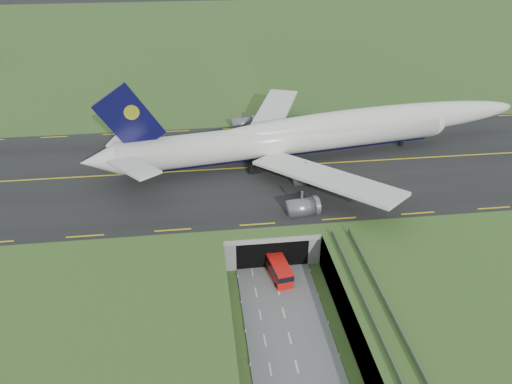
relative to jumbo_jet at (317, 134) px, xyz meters
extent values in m
plane|color=#355F26|center=(-13.45, -36.15, -11.44)|extent=(900.00, 900.00, 0.00)
cube|color=gray|center=(-13.45, -36.15, -8.44)|extent=(800.00, 800.00, 6.00)
cube|color=slate|center=(-13.45, -43.65, -11.34)|extent=(12.00, 75.00, 0.20)
cube|color=black|center=(-13.45, -3.15, -5.35)|extent=(800.00, 44.00, 0.18)
cube|color=gray|center=(-13.45, -17.15, -5.94)|extent=(16.00, 22.00, 1.00)
cube|color=gray|center=(-20.45, -17.15, -8.44)|extent=(2.00, 22.00, 6.00)
cube|color=gray|center=(-6.45, -17.15, -8.44)|extent=(2.00, 22.00, 6.00)
cube|color=black|center=(-13.45, -22.15, -8.94)|extent=(12.00, 12.00, 5.00)
cube|color=#A8A8A3|center=(-13.45, -28.20, -5.84)|extent=(17.00, 0.50, 0.80)
cube|color=#A8A8A3|center=(-2.45, -54.65, -5.64)|extent=(3.00, 53.00, 0.50)
cube|color=gray|center=(-3.85, -54.65, -4.89)|extent=(0.06, 53.00, 1.00)
cube|color=gray|center=(-1.05, -54.65, -4.89)|extent=(0.06, 53.00, 1.00)
cylinder|color=#A8A8A3|center=(-2.45, -52.15, -8.64)|extent=(0.90, 0.90, 5.60)
cylinder|color=#A8A8A3|center=(-2.45, -40.15, -8.64)|extent=(0.90, 0.90, 5.60)
cylinder|color=silver|center=(-6.65, -1.05, -0.29)|extent=(67.74, 16.86, 6.36)
sphere|color=silver|center=(26.73, 4.24, -0.29)|extent=(7.13, 7.13, 6.23)
cone|color=silver|center=(-42.96, -6.81, -0.29)|extent=(7.82, 7.06, 6.04)
ellipsoid|color=silver|center=(11.38, 1.80, 1.14)|extent=(72.71, 17.16, 6.68)
ellipsoid|color=black|center=(25.75, 4.08, 0.51)|extent=(4.83, 3.45, 2.23)
cylinder|color=black|center=(-6.65, -1.05, -2.77)|extent=(63.83, 12.69, 2.67)
cube|color=silver|center=(-7.17, 14.96, -1.28)|extent=(17.16, 30.30, 2.67)
cube|color=silver|center=(-38.24, 1.49, 1.20)|extent=(7.79, 11.80, 1.02)
cube|color=silver|center=(-2.19, -16.45, -1.28)|extent=(24.15, 27.52, 2.67)
cube|color=silver|center=(-35.91, -13.24, 1.20)|extent=(10.16, 11.43, 1.02)
cube|color=black|center=(-36.58, -5.80, 7.17)|extent=(12.58, 2.57, 14.06)
cylinder|color=yellow|center=(-36.09, -5.72, 8.66)|extent=(2.86, 1.12, 2.78)
cylinder|color=slate|center=(-7.41, 8.38, -4.36)|extent=(5.62, 4.05, 3.28)
cylinder|color=slate|center=(-13.68, 17.96, -4.36)|extent=(5.62, 4.05, 3.28)
cylinder|color=slate|center=(-4.46, -10.27, -4.36)|extent=(5.62, 4.05, 3.28)
cylinder|color=slate|center=(-7.46, -21.31, -4.36)|extent=(5.62, 4.05, 3.28)
cylinder|color=black|center=(20.05, 3.18, -4.71)|extent=(1.16, 0.66, 1.09)
cube|color=black|center=(-11.06, -1.75, -4.56)|extent=(6.98, 7.80, 1.39)
cube|color=red|center=(-12.79, -30.74, -9.84)|extent=(3.64, 7.32, 2.80)
cube|color=black|center=(-12.79, -30.74, -9.28)|extent=(3.71, 7.42, 0.93)
cube|color=black|center=(-12.79, -30.74, -11.00)|extent=(3.38, 6.83, 0.47)
cylinder|color=black|center=(-13.64, -33.23, -10.92)|extent=(0.45, 0.88, 0.84)
cylinder|color=black|center=(-14.34, -28.61, -10.92)|extent=(0.45, 0.88, 0.84)
cylinder|color=black|center=(-11.24, -32.86, -10.92)|extent=(0.45, 0.88, 0.84)
cylinder|color=black|center=(-11.94, -28.25, -10.92)|extent=(0.45, 0.88, 0.84)
camera|label=1|loc=(-24.29, -93.21, 40.70)|focal=35.00mm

